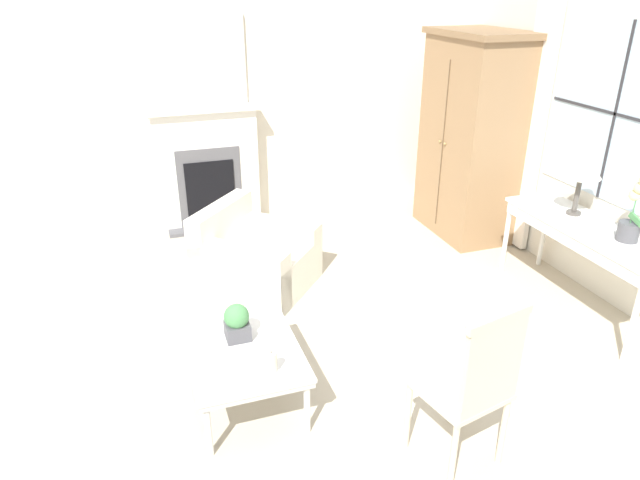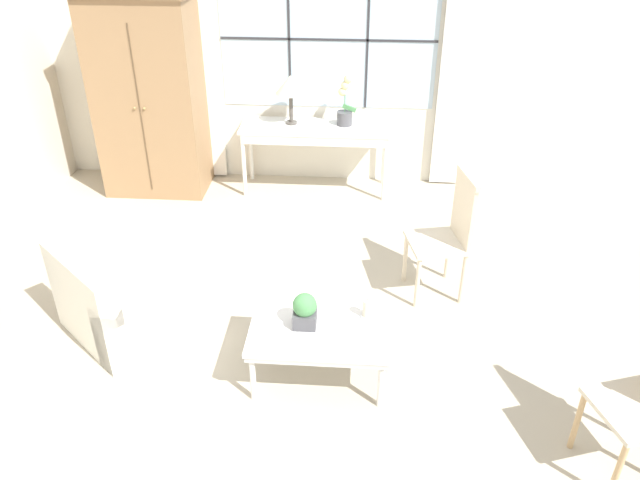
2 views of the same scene
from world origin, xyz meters
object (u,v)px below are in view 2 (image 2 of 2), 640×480
object	(u,v)px
table_lamp	(291,86)
armchair_upholstered	(130,299)
pillar_candle	(367,309)
armoire	(149,94)
potted_orchid	(345,107)
console_table	(315,133)
potted_plant_small	(305,310)
side_chair_wooden	(450,229)
coffee_table	(320,330)

from	to	relation	value
table_lamp	armchair_upholstered	size ratio (longest dim) A/B	0.42
table_lamp	armchair_upholstered	world-z (taller)	table_lamp
table_lamp	pillar_candle	bearing A→B (deg)	-73.52
armoire	potted_orchid	world-z (taller)	armoire
console_table	table_lamp	size ratio (longest dim) A/B	3.05
potted_plant_small	pillar_candle	bearing A→B (deg)	15.91
side_chair_wooden	coffee_table	size ratio (longest dim) A/B	1.13
coffee_table	pillar_candle	xyz separation A→B (m)	(0.32, 0.11, 0.11)
armoire	pillar_candle	distance (m)	3.65
console_table	potted_orchid	xyz separation A→B (m)	(0.31, 0.05, 0.28)
pillar_candle	console_table	bearing A→B (deg)	101.77
table_lamp	side_chair_wooden	size ratio (longest dim) A/B	0.49
potted_orchid	coffee_table	distance (m)	3.04
table_lamp	coffee_table	bearing A→B (deg)	-79.98
side_chair_wooden	pillar_candle	world-z (taller)	side_chair_wooden
armchair_upholstered	side_chair_wooden	xyz separation A→B (m)	(2.47, 0.66, 0.35)
coffee_table	potted_plant_small	world-z (taller)	potted_plant_small
table_lamp	pillar_candle	xyz separation A→B (m)	(0.85, -2.87, -0.67)
armoire	armchair_upholstered	world-z (taller)	armoire
coffee_table	pillar_candle	bearing A→B (deg)	19.49
potted_orchid	armchair_upholstered	xyz separation A→B (m)	(-1.54, -2.57, -0.69)
pillar_candle	table_lamp	bearing A→B (deg)	106.48
console_table	pillar_candle	size ratio (longest dim) A/B	10.39
table_lamp	armchair_upholstered	distance (m)	2.89
side_chair_wooden	console_table	bearing A→B (deg)	123.59
coffee_table	pillar_candle	size ratio (longest dim) A/B	6.20
console_table	coffee_table	distance (m)	2.96
potted_orchid	side_chair_wooden	xyz separation A→B (m)	(0.93, -1.92, -0.34)
armoire	coffee_table	xyz separation A→B (m)	(2.00, -2.87, -0.68)
potted_orchid	coffee_table	size ratio (longest dim) A/B	0.57
table_lamp	potted_orchid	size ratio (longest dim) A/B	0.97
potted_orchid	potted_plant_small	bearing A→B (deg)	-92.70
potted_orchid	coffee_table	bearing A→B (deg)	-90.79
potted_orchid	pillar_candle	bearing A→B (deg)	-84.43
side_chair_wooden	potted_orchid	bearing A→B (deg)	115.87
armoire	potted_plant_small	xyz separation A→B (m)	(1.90, -2.88, -0.52)
coffee_table	potted_orchid	bearing A→B (deg)	89.21
armoire	pillar_candle	size ratio (longest dim) A/B	13.85
potted_orchid	console_table	bearing A→B (deg)	-170.09
table_lamp	potted_plant_small	bearing A→B (deg)	-81.88
table_lamp	potted_plant_small	world-z (taller)	table_lamp
potted_orchid	potted_plant_small	size ratio (longest dim) A/B	2.16
potted_orchid	side_chair_wooden	world-z (taller)	potted_orchid
armoire	armchair_upholstered	distance (m)	2.63
console_table	coffee_table	size ratio (longest dim) A/B	1.68
armoire	potted_plant_small	distance (m)	3.49
console_table	pillar_candle	world-z (taller)	console_table
coffee_table	potted_plant_small	distance (m)	0.20
armoire	armchair_upholstered	size ratio (longest dim) A/B	1.71
potted_orchid	pillar_candle	size ratio (longest dim) A/B	3.50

